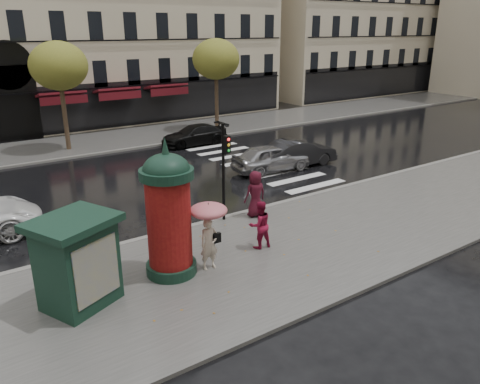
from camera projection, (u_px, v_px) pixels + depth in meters
ground at (270, 247)px, 16.58m from camera, size 160.00×160.00×0.00m
near_sidewalk at (278, 250)px, 16.18m from camera, size 90.00×7.00×0.12m
far_sidewalk at (95, 143)px, 31.33m from camera, size 90.00×6.00×0.12m
near_kerb at (224, 218)px, 18.89m from camera, size 90.00×0.25×0.14m
far_kerb at (111, 152)px, 29.00m from camera, size 90.00×0.25×0.14m
zebra_crossing at (249, 161)px, 27.25m from camera, size 3.60×11.75×0.01m
tree_far_left at (59, 66)px, 27.79m from camera, size 3.40×3.40×6.64m
tree_far_right at (216, 59)px, 33.67m from camera, size 3.40×3.40×6.64m
woman_umbrella at (209, 225)px, 14.39m from camera, size 1.17×1.17×2.24m
woman_red at (260, 225)px, 16.01m from camera, size 0.89×0.73×1.69m
man_burgundy at (255, 194)px, 18.70m from camera, size 0.95×0.65×1.88m
morris_column at (169, 211)px, 13.92m from camera, size 1.60×1.60×4.31m
traffic_light at (225, 163)px, 17.83m from camera, size 0.27×0.37×3.86m
newsstand at (77, 261)px, 12.54m from camera, size 2.65×2.48×2.54m
car_silver at (271, 158)px, 25.08m from camera, size 4.50×2.17×1.48m
car_darkgrey at (298, 153)px, 26.06m from camera, size 4.62×1.87×1.49m
car_black at (194, 135)px, 30.81m from camera, size 4.53×1.96×1.30m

